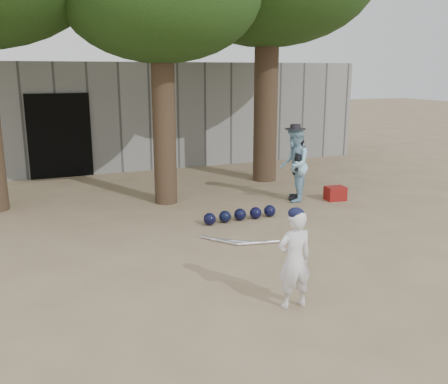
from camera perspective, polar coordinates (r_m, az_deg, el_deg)
name	(u,v)px	position (r m, az deg, el deg)	size (l,w,h in m)	color
ground	(212,280)	(6.89, -1.38, -10.00)	(70.00, 70.00, 0.00)	#937C5E
boy_player	(294,260)	(5.99, 8.05, -7.67)	(0.44, 0.29, 1.20)	white
spectator_blue	(294,165)	(10.84, 8.02, 3.10)	(0.78, 0.60, 1.60)	#97CDEA
spectator_dark	(298,167)	(10.97, 8.46, 2.80)	(0.84, 0.35, 1.44)	black
red_bag	(335,193)	(11.19, 12.60, -0.16)	(0.42, 0.32, 0.30)	maroon
back_building	(91,112)	(16.42, -14.97, 8.83)	(16.00, 5.24, 3.00)	gray
helmet_row	(240,215)	(9.45, 1.89, -2.61)	(1.51, 0.29, 0.23)	black
bat_pile	(239,242)	(8.26, 1.69, -5.68)	(1.13, 0.77, 0.06)	silver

